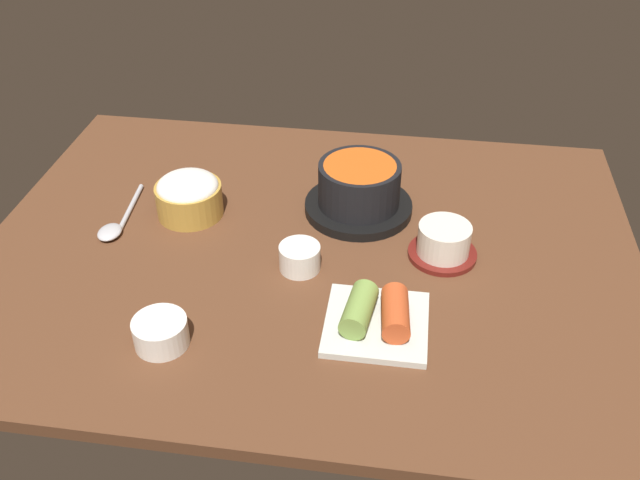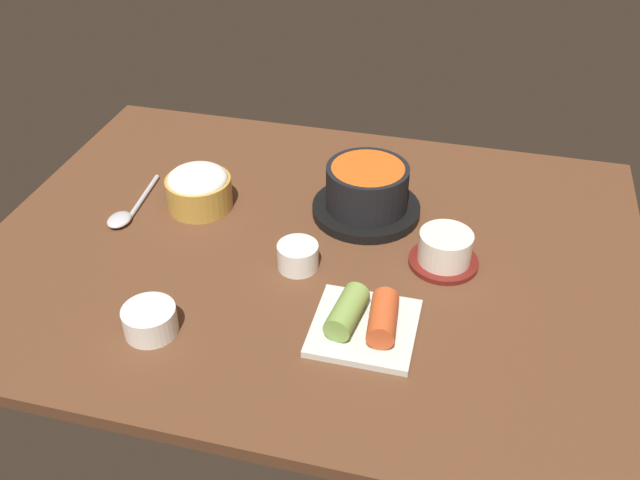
% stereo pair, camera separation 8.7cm
% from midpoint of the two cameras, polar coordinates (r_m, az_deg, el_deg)
% --- Properties ---
extents(dining_table, '(1.00, 0.76, 0.02)m').
position_cam_midpoint_polar(dining_table, '(1.08, -3.20, -1.06)').
color(dining_table, '#56331E').
rests_on(dining_table, ground).
extents(stone_pot, '(0.18, 0.18, 0.09)m').
position_cam_midpoint_polar(stone_pot, '(1.13, 1.00, 4.05)').
color(stone_pot, black).
rests_on(stone_pot, dining_table).
extents(rice_bowl, '(0.11, 0.11, 0.07)m').
position_cam_midpoint_polar(rice_bowl, '(1.15, -12.78, 3.54)').
color(rice_bowl, '#B78C38').
rests_on(rice_bowl, dining_table).
extents(tea_cup_with_saucer, '(0.10, 0.10, 0.05)m').
position_cam_midpoint_polar(tea_cup_with_saucer, '(1.05, 7.71, -0.23)').
color(tea_cup_with_saucer, maroon).
rests_on(tea_cup_with_saucer, dining_table).
extents(banchan_cup_center, '(0.06, 0.06, 0.04)m').
position_cam_midpoint_polar(banchan_cup_center, '(1.02, -4.10, -1.45)').
color(banchan_cup_center, white).
rests_on(banchan_cup_center, dining_table).
extents(kimchi_plate, '(0.14, 0.14, 0.05)m').
position_cam_midpoint_polar(kimchi_plate, '(0.93, 1.96, -6.38)').
color(kimchi_plate, silver).
rests_on(kimchi_plate, dining_table).
extents(side_bowl_near, '(0.07, 0.07, 0.04)m').
position_cam_midpoint_polar(side_bowl_near, '(0.94, -15.49, -7.30)').
color(side_bowl_near, white).
rests_on(side_bowl_near, dining_table).
extents(spoon, '(0.04, 0.16, 0.01)m').
position_cam_midpoint_polar(spoon, '(1.17, -18.35, 1.10)').
color(spoon, '#B7B7BC').
rests_on(spoon, dining_table).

